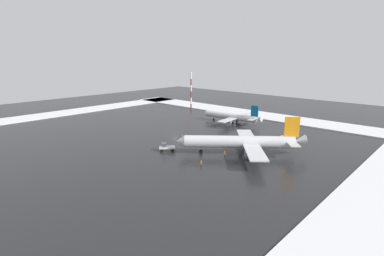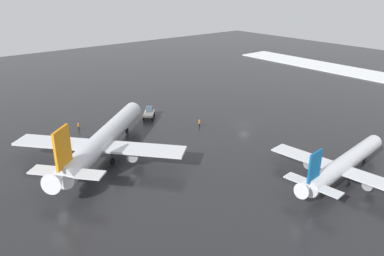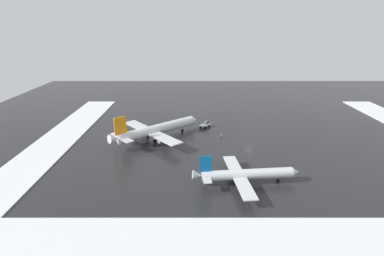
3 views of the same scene
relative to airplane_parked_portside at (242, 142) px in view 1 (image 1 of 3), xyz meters
The scene contains 10 objects.
ground_plane 32.70m from the airplane_parked_portside, ahead, with size 240.00×240.00×0.00m, color #232326.
snow_bank_far 63.23m from the airplane_parked_portside, 59.32° to the right, with size 152.00×16.00×0.32m, color white.
snow_bank_right 99.37m from the airplane_parked_portside, ahead, with size 14.00×116.00×0.32m, color white.
airplane_parked_portside is the anchor object (origin of this frame).
airplane_distant_tail 41.04m from the airplane_parked_portside, 50.32° to the right, with size 27.96×23.24×8.30m.
pushback_tug 22.23m from the airplane_parked_portside, 35.62° to the left, with size 4.69×4.91×2.50m.
ground_crew_beside_wing 6.51m from the airplane_parked_portside, 70.13° to the left, with size 0.36×0.36×1.71m.
ground_crew_near_tug 23.35m from the airplane_parked_portside, ahead, with size 0.36×0.36×1.71m.
ground_crew_by_nose_gear 16.04m from the airplane_parked_portside, 83.45° to the left, with size 0.36×0.36×1.71m.
antenna_mast 73.32m from the airplane_parked_portside, 35.49° to the right, with size 0.70×0.70×19.29m.
Camera 1 is at (-77.23, 73.94, 27.52)m, focal length 28.00 mm.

